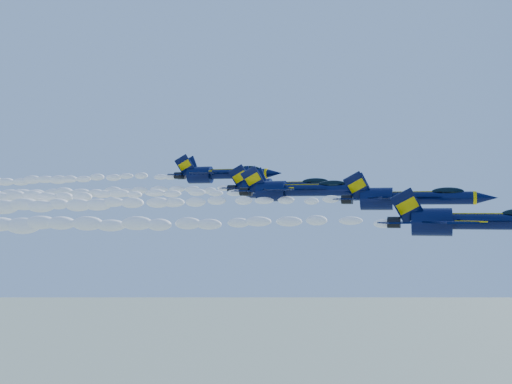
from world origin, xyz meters
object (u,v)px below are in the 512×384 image
(jet_fourth, at_px, (282,187))
(jet_fifth, at_px, (221,174))
(jet_second, at_px, (407,198))
(jet_lead, at_px, (470,221))
(jet_third, at_px, (298,190))

(jet_fourth, height_order, jet_fifth, jet_fifth)
(jet_second, xyz_separation_m, jet_fifth, (-28.81, 22.49, 4.46))
(jet_lead, height_order, jet_fourth, jet_fourth)
(jet_lead, height_order, jet_fifth, jet_fifth)
(jet_lead, relative_size, jet_fourth, 0.87)
(jet_second, height_order, jet_third, jet_third)
(jet_lead, bearing_deg, jet_fifth, 136.53)
(jet_lead, bearing_deg, jet_fourth, 130.93)
(jet_lead, xyz_separation_m, jet_fifth, (-34.24, 32.47, 6.69))
(jet_third, xyz_separation_m, jet_fourth, (-4.80, 11.89, 0.87))
(jet_third, height_order, jet_fourth, jet_fourth)
(jet_fourth, relative_size, jet_fifth, 1.04)
(jet_lead, xyz_separation_m, jet_third, (-18.01, 14.41, 3.33))
(jet_third, distance_m, jet_fourth, 12.85)
(jet_lead, height_order, jet_third, jet_third)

